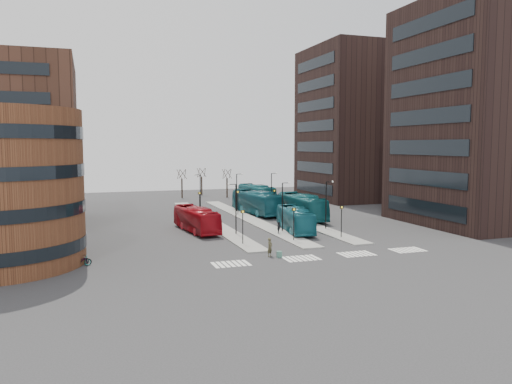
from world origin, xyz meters
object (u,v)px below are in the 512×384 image
object	(u,v)px
red_bus	(196,219)
bicycle_far	(81,261)
commuter_a	(211,229)
teal_bus_c	(302,206)
teal_bus_d	(256,193)
teal_bus_a	(295,219)
commuter_c	(301,229)
bicycle_near	(81,261)
commuter_b	(279,228)
traveller	(270,247)
bicycle_mid	(81,259)
suitcase	(279,254)
teal_bus_b	(256,202)

from	to	relation	value
red_bus	bicycle_far	world-z (taller)	red_bus
commuter_a	teal_bus_c	bearing A→B (deg)	-162.78
teal_bus_d	teal_bus_a	bearing A→B (deg)	-105.62
commuter_c	bicycle_near	bearing A→B (deg)	-75.22
red_bus	commuter_b	size ratio (longest dim) A/B	7.21
traveller	bicycle_mid	xyz separation A→B (m)	(-17.43, 2.61, -0.47)
red_bus	teal_bus_a	size ratio (longest dim) A/B	1.01
teal_bus_d	teal_bus_c	bearing A→B (deg)	-96.86
commuter_a	commuter_c	world-z (taller)	commuter_a
bicycle_mid	teal_bus_d	bearing A→B (deg)	-20.55
commuter_b	commuter_a	bearing A→B (deg)	103.00
teal_bus_d	suitcase	bearing A→B (deg)	-111.52
commuter_c	commuter_b	bearing A→B (deg)	-131.23
red_bus	commuter_a	xyz separation A→B (m)	(1.00, -3.87, -0.63)
teal_bus_a	commuter_a	size ratio (longest dim) A/B	6.04
suitcase	traveller	size ratio (longest dim) A/B	0.33
bicycle_far	suitcase	bearing A→B (deg)	-100.29
commuter_a	commuter_c	xyz separation A→B (m)	(10.19, -3.36, -0.04)
commuter_a	bicycle_far	xyz separation A→B (m)	(-14.57, -10.56, -0.42)
teal_bus_a	bicycle_near	world-z (taller)	teal_bus_a
teal_bus_a	commuter_b	xyz separation A→B (m)	(-2.80, -1.54, -0.76)
teal_bus_c	commuter_a	bearing A→B (deg)	-146.96
commuter_a	suitcase	bearing A→B (deg)	91.53
teal_bus_d	bicycle_near	size ratio (longest dim) A/B	6.68
traveller	commuter_a	bearing A→B (deg)	64.75
bicycle_mid	commuter_b	bearing A→B (deg)	-53.84
commuter_b	red_bus	bearing A→B (deg)	82.91
traveller	commuter_c	distance (m)	11.62
teal_bus_c	commuter_b	bearing A→B (deg)	-123.53
teal_bus_c	commuter_a	xyz separation A→B (m)	(-15.96, -9.58, -0.92)
commuter_b	bicycle_near	bearing A→B (deg)	136.02
teal_bus_a	teal_bus_b	world-z (taller)	teal_bus_b
red_bus	bicycle_near	bearing A→B (deg)	-140.21
suitcase	teal_bus_b	bearing A→B (deg)	83.95
commuter_a	commuter_b	xyz separation A→B (m)	(7.99, -1.55, -0.14)
teal_bus_c	commuter_c	size ratio (longest dim) A/B	7.57
teal_bus_b	commuter_a	distance (m)	20.07
red_bus	commuter_b	distance (m)	10.53
red_bus	teal_bus_b	world-z (taller)	teal_bus_b
bicycle_mid	red_bus	bearing A→B (deg)	-28.71
red_bus	bicycle_far	bearing A→B (deg)	-140.46
teal_bus_a	bicycle_near	bearing A→B (deg)	-147.40
teal_bus_a	commuter_b	size ratio (longest dim) A/B	7.15
teal_bus_a	traveller	size ratio (longest dim) A/B	5.99
bicycle_near	bicycle_mid	distance (m)	0.91
suitcase	bicycle_far	bearing A→B (deg)	-179.36
suitcase	teal_bus_a	distance (m)	14.97
commuter_c	suitcase	bearing A→B (deg)	-35.96
suitcase	commuter_a	size ratio (longest dim) A/B	0.34
teal_bus_a	commuter_c	distance (m)	3.47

